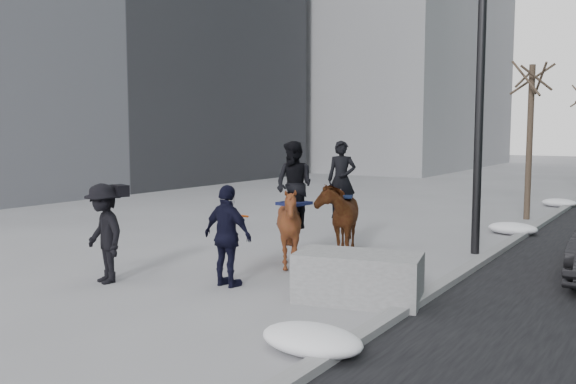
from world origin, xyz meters
The scene contains 10 objects.
ground centered at (0.00, 0.00, 0.00)m, with size 120.00×120.00×0.00m, color gray.
curb centered at (3.00, 10.00, 0.06)m, with size 0.25×90.00×0.12m, color gray.
planter centered at (2.16, -0.09, 0.39)m, with size 1.93×0.97×0.77m, color #969699.
tree_near centered at (2.40, 10.69, 2.56)m, with size 1.20×1.20×5.12m, color #36291F, non-canonical shape.
mounted_left centered at (0.13, 2.98, 0.91)m, with size 1.58×2.09×2.46m.
mounted_right centered at (0.05, 1.22, 0.99)m, with size 1.48×1.62×2.47m.
feeder centered at (-0.14, -0.47, 0.88)m, with size 1.06×0.90×1.75m.
camera_crew centered at (-2.12, -1.45, 0.89)m, with size 1.28×0.98×1.75m.
lamppost centered at (2.60, 4.69, 4.99)m, with size 0.25×0.80×9.09m.
snow_piles centered at (2.70, 5.40, 0.16)m, with size 1.33×17.58×0.34m.
Camera 1 is at (6.36, -8.50, 2.68)m, focal length 38.00 mm.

